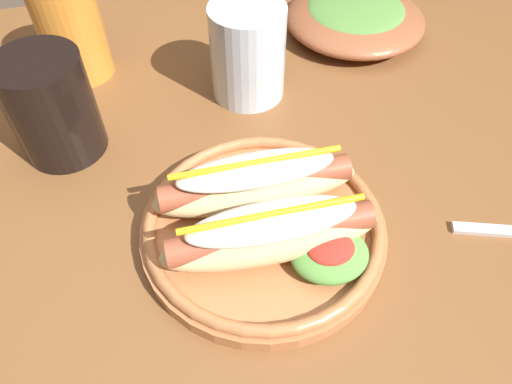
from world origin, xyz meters
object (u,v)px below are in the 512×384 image
Objects in this scene: hot_dog_plate at (266,219)px; side_bowl at (355,17)px; soda_cup at (52,107)px; water_cup at (248,53)px; extra_cup at (71,30)px.

side_bowl is (0.21, 0.32, -0.00)m from hot_dog_plate.
water_cup is at bearing 12.46° from soda_cup.
side_bowl is at bearing 1.06° from extra_cup.
soda_cup is at bearing 137.63° from hot_dog_plate.
extra_cup is at bearing 155.91° from water_cup.
hot_dog_plate is 0.23m from water_cup.
hot_dog_plate is 0.26m from soda_cup.
hot_dog_plate is 0.39m from side_bowl.
water_cup is at bearing -24.09° from extra_cup.
water_cup is 0.22m from extra_cup.
hot_dog_plate is at bearing -61.49° from extra_cup.
soda_cup reaches higher than hot_dog_plate.
extra_cup reaches higher than water_cup.
water_cup is at bearing 81.44° from hot_dog_plate.
soda_cup is 0.14m from extra_cup.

